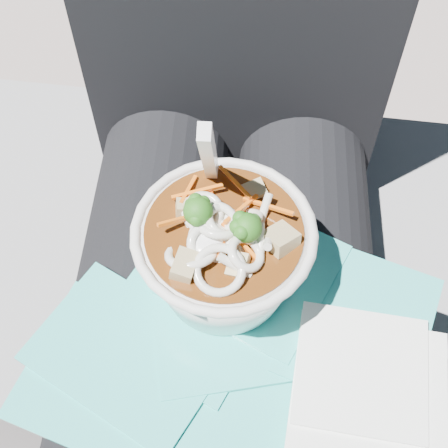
# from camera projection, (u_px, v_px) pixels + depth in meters

# --- Properties ---
(ground) EXTENTS (20.00, 20.00, 0.00)m
(ground) POSITION_uv_depth(u_px,v_px,m) (223.00, 446.00, 1.10)
(ground) COLOR slate
(ground) RESTS_ON ground
(stone_ledge) EXTENTS (1.03, 0.57, 0.45)m
(stone_ledge) POSITION_uv_depth(u_px,v_px,m) (229.00, 315.00, 1.00)
(stone_ledge) COLOR slate
(stone_ledge) RESTS_ON ground
(lap) EXTENTS (0.33, 0.48, 0.16)m
(lap) POSITION_uv_depth(u_px,v_px,m) (223.00, 324.00, 0.66)
(lap) COLOR black
(lap) RESTS_ON stone_ledge
(person_body) EXTENTS (0.34, 0.94, 0.99)m
(person_body) POSITION_uv_depth(u_px,v_px,m) (228.00, 238.00, 0.69)
(person_body) COLOR black
(person_body) RESTS_ON ground
(plastic_bag) EXTENTS (0.39, 0.34, 0.01)m
(plastic_bag) POSITION_uv_depth(u_px,v_px,m) (214.00, 339.00, 0.56)
(plastic_bag) COLOR #2DBBB4
(plastic_bag) RESTS_ON lap
(napkins) EXTENTS (0.14, 0.15, 0.01)m
(napkins) POSITION_uv_depth(u_px,v_px,m) (367.00, 384.00, 0.53)
(napkins) COLOR white
(napkins) RESTS_ON plastic_bag
(udon_bowl) EXTENTS (0.17, 0.17, 0.20)m
(udon_bowl) POSITION_uv_depth(u_px,v_px,m) (224.00, 251.00, 0.54)
(udon_bowl) COLOR white
(udon_bowl) RESTS_ON plastic_bag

